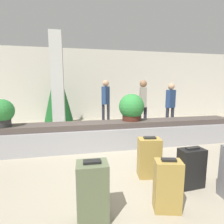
# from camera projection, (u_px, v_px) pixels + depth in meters

# --- Properties ---
(ground_plane) EXTENTS (18.00, 18.00, 0.00)m
(ground_plane) POSITION_uv_depth(u_px,v_px,m) (127.00, 171.00, 3.23)
(ground_plane) COLOR #9E937F
(back_wall) EXTENTS (18.00, 0.06, 3.20)m
(back_wall) POSITION_uv_depth(u_px,v_px,m) (95.00, 85.00, 8.14)
(back_wall) COLOR beige
(back_wall) RESTS_ON ground_plane
(carousel) EXTENTS (6.96, 0.71, 0.66)m
(carousel) POSITION_uv_depth(u_px,v_px,m) (112.00, 135.00, 4.50)
(carousel) COLOR #9E9EA3
(carousel) RESTS_ON ground_plane
(pillar) EXTENTS (0.37, 0.37, 3.20)m
(pillar) POSITION_uv_depth(u_px,v_px,m) (58.00, 85.00, 5.52)
(pillar) COLOR silver
(pillar) RESTS_ON ground_plane
(suitcase_2) EXTENTS (0.37, 0.28, 0.69)m
(suitcase_2) POSITION_uv_depth(u_px,v_px,m) (167.00, 186.00, 2.18)
(suitcase_2) COLOR #A3843D
(suitcase_2) RESTS_ON ground_plane
(suitcase_3) EXTENTS (0.40, 0.24, 0.64)m
(suitcase_3) POSITION_uv_depth(u_px,v_px,m) (191.00, 168.00, 2.70)
(suitcase_3) COLOR black
(suitcase_3) RESTS_ON ground_plane
(suitcase_4) EXTENTS (0.37, 0.28, 0.74)m
(suitcase_4) POSITION_uv_depth(u_px,v_px,m) (93.00, 192.00, 2.02)
(suitcase_4) COLOR #5B6647
(suitcase_4) RESTS_ON ground_plane
(suitcase_5) EXTENTS (0.40, 0.30, 0.71)m
(suitcase_5) POSITION_uv_depth(u_px,v_px,m) (149.00, 157.00, 3.01)
(suitcase_5) COLOR #A3843D
(suitcase_5) RESTS_ON ground_plane
(potted_plant_0) EXTENTS (0.52, 0.52, 0.62)m
(potted_plant_0) POSITION_uv_depth(u_px,v_px,m) (2.00, 113.00, 3.85)
(potted_plant_0) COLOR #2D2D2D
(potted_plant_0) RESTS_ON carousel
(potted_plant_1) EXTENTS (0.66, 0.66, 0.70)m
(potted_plant_1) POSITION_uv_depth(u_px,v_px,m) (131.00, 108.00, 4.57)
(potted_plant_1) COLOR #4C2319
(potted_plant_1) RESTS_ON carousel
(traveler_0) EXTENTS (0.31, 0.34, 1.76)m
(traveler_0) POSITION_uv_depth(u_px,v_px,m) (143.00, 101.00, 5.98)
(traveler_0) COLOR #282833
(traveler_0) RESTS_ON ground_plane
(traveler_1) EXTENTS (0.34, 0.36, 1.78)m
(traveler_1) POSITION_uv_depth(u_px,v_px,m) (106.00, 98.00, 6.73)
(traveler_1) COLOR #282833
(traveler_1) RESTS_ON ground_plane
(traveler_2) EXTENTS (0.37, 0.29, 1.65)m
(traveler_2) POSITION_uv_depth(u_px,v_px,m) (170.00, 102.00, 6.14)
(traveler_2) COLOR #282833
(traveler_2) RESTS_ON ground_plane
(decorated_tree) EXTENTS (1.11, 1.11, 2.49)m
(decorated_tree) POSITION_uv_depth(u_px,v_px,m) (58.00, 92.00, 6.82)
(decorated_tree) COLOR #4C331E
(decorated_tree) RESTS_ON ground_plane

